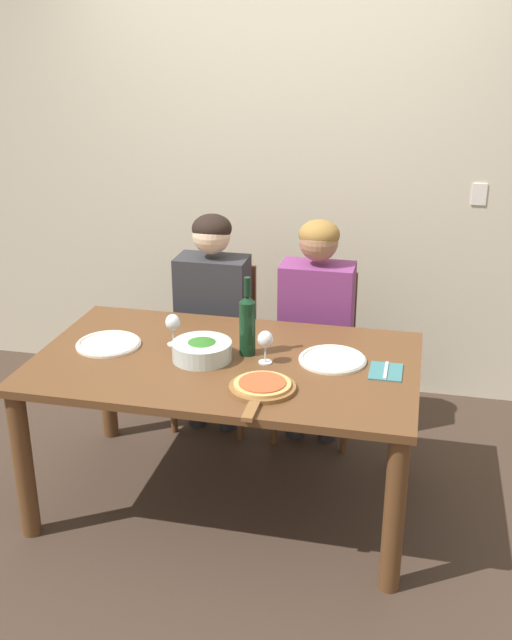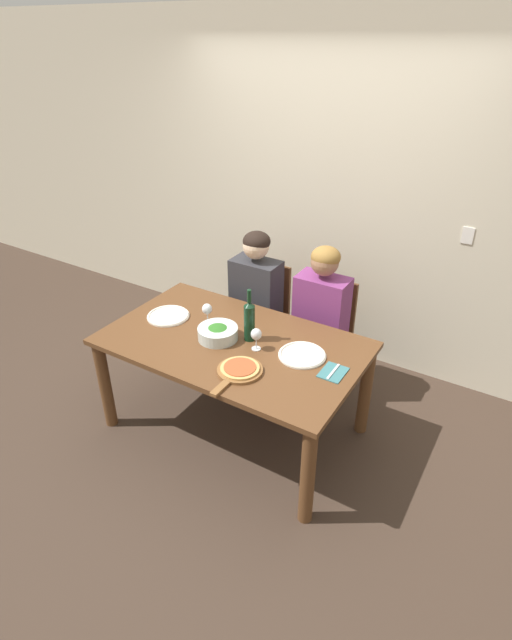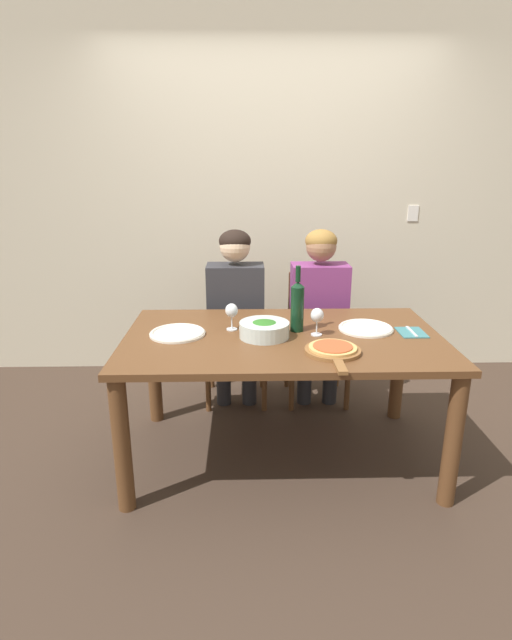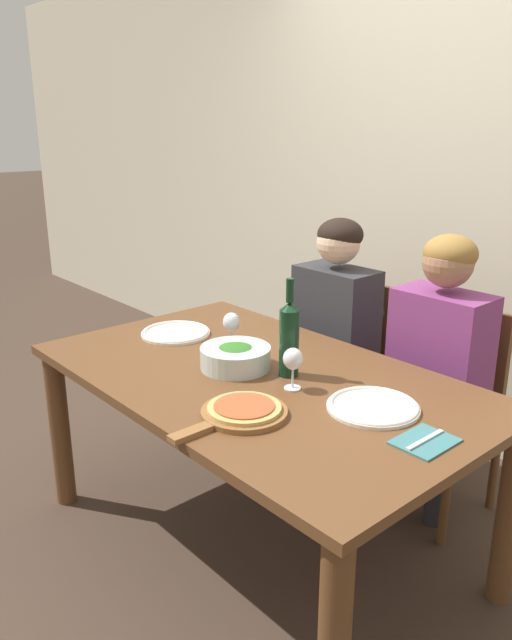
{
  "view_description": "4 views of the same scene",
  "coord_description": "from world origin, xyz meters",
  "px_view_note": "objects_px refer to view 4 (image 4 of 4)",
  "views": [
    {
      "loc": [
        0.81,
        -2.93,
        2.12
      ],
      "look_at": [
        0.12,
        0.1,
        0.9
      ],
      "focal_mm": 42.0,
      "sensor_mm": 36.0,
      "label": 1
    },
    {
      "loc": [
        1.57,
        -2.27,
        2.51
      ],
      "look_at": [
        0.1,
        0.12,
        0.87
      ],
      "focal_mm": 28.0,
      "sensor_mm": 36.0,
      "label": 2
    },
    {
      "loc": [
        -0.21,
        -2.53,
        1.63
      ],
      "look_at": [
        -0.14,
        0.06,
        0.81
      ],
      "focal_mm": 28.0,
      "sensor_mm": 36.0,
      "label": 3
    },
    {
      "loc": [
        1.59,
        -1.41,
        1.62
      ],
      "look_at": [
        -0.04,
        0.02,
        0.93
      ],
      "focal_mm": 35.0,
      "sensor_mm": 36.0,
      "label": 4
    }
  ],
  "objects_px": {
    "dinner_plate_right": "(373,407)",
    "chair_left": "(346,365)",
    "broccoli_bowl": "(236,357)",
    "wine_glass_left": "(231,324)",
    "person_man": "(437,353)",
    "pizza_on_board": "(242,411)",
    "wine_glass_right": "(293,361)",
    "person_woman": "(333,321)",
    "dinner_plate_left": "(176,333)",
    "wine_bottle": "(289,337)",
    "fork_on_napkin": "(425,441)",
    "chair_right": "(447,402)"
  },
  "relations": [
    {
      "from": "dinner_plate_right",
      "to": "chair_left",
      "type": "bearing_deg",
      "value": 134.98
    },
    {
      "from": "broccoli_bowl",
      "to": "wine_glass_left",
      "type": "bearing_deg",
      "value": 144.65
    },
    {
      "from": "person_man",
      "to": "pizza_on_board",
      "type": "bearing_deg",
      "value": -94.5
    },
    {
      "from": "pizza_on_board",
      "to": "wine_glass_right",
      "type": "bearing_deg",
      "value": 99.18
    },
    {
      "from": "person_woman",
      "to": "dinner_plate_right",
      "type": "relative_size",
      "value": 4.04
    },
    {
      "from": "person_man",
      "to": "broccoli_bowl",
      "type": "xyz_separation_m",
      "value": [
        -0.4,
        -0.73,
        0.05
      ]
    },
    {
      "from": "person_man",
      "to": "wine_glass_right",
      "type": "relative_size",
      "value": 8.01
    },
    {
      "from": "pizza_on_board",
      "to": "chair_left",
      "type": "bearing_deg",
      "value": 114.34
    },
    {
      "from": "broccoli_bowl",
      "to": "dinner_plate_left",
      "type": "relative_size",
      "value": 0.89
    },
    {
      "from": "dinner_plate_right",
      "to": "wine_glass_left",
      "type": "bearing_deg",
      "value": 178.55
    },
    {
      "from": "dinner_plate_right",
      "to": "wine_glass_left",
      "type": "relative_size",
      "value": 1.98
    },
    {
      "from": "wine_bottle",
      "to": "dinner_plate_left",
      "type": "relative_size",
      "value": 1.22
    },
    {
      "from": "dinner_plate_left",
      "to": "person_woman",
      "type": "bearing_deg",
      "value": 66.04
    },
    {
      "from": "wine_glass_left",
      "to": "pizza_on_board",
      "type": "bearing_deg",
      "value": -36.26
    },
    {
      "from": "dinner_plate_left",
      "to": "wine_glass_left",
      "type": "height_order",
      "value": "wine_glass_left"
    },
    {
      "from": "chair_left",
      "to": "dinner_plate_right",
      "type": "bearing_deg",
      "value": -45.02
    },
    {
      "from": "broccoli_bowl",
      "to": "dinner_plate_right",
      "type": "bearing_deg",
      "value": 10.51
    },
    {
      "from": "chair_left",
      "to": "person_woman",
      "type": "distance_m",
      "value": 0.27
    },
    {
      "from": "broccoli_bowl",
      "to": "dinner_plate_left",
      "type": "distance_m",
      "value": 0.47
    },
    {
      "from": "person_man",
      "to": "wine_glass_right",
      "type": "height_order",
      "value": "person_man"
    },
    {
      "from": "dinner_plate_left",
      "to": "dinner_plate_right",
      "type": "relative_size",
      "value": 1.0
    },
    {
      "from": "dinner_plate_left",
      "to": "wine_glass_left",
      "type": "xyz_separation_m",
      "value": [
        0.29,
        0.08,
        0.1
      ]
    },
    {
      "from": "chair_left",
      "to": "broccoli_bowl",
      "type": "height_order",
      "value": "chair_left"
    },
    {
      "from": "chair_left",
      "to": "fork_on_napkin",
      "type": "height_order",
      "value": "chair_left"
    },
    {
      "from": "broccoli_bowl",
      "to": "wine_bottle",
      "type": "bearing_deg",
      "value": 28.53
    },
    {
      "from": "pizza_on_board",
      "to": "wine_glass_right",
      "type": "relative_size",
      "value": 2.76
    },
    {
      "from": "chair_left",
      "to": "broccoli_bowl",
      "type": "relative_size",
      "value": 3.3
    },
    {
      "from": "chair_left",
      "to": "dinner_plate_left",
      "type": "relative_size",
      "value": 2.94
    },
    {
      "from": "dinner_plate_left",
      "to": "pizza_on_board",
      "type": "relative_size",
      "value": 0.72
    },
    {
      "from": "chair_right",
      "to": "person_man",
      "type": "xyz_separation_m",
      "value": [
        0.0,
        -0.11,
        0.25
      ]
    },
    {
      "from": "dinner_plate_left",
      "to": "broccoli_bowl",
      "type": "bearing_deg",
      "value": -5.77
    },
    {
      "from": "chair_right",
      "to": "wine_glass_left",
      "type": "xyz_separation_m",
      "value": [
        -0.58,
        -0.71,
        0.37
      ]
    },
    {
      "from": "pizza_on_board",
      "to": "wine_bottle",
      "type": "bearing_deg",
      "value": 112.53
    },
    {
      "from": "broccoli_bowl",
      "to": "fork_on_napkin",
      "type": "distance_m",
      "value": 0.81
    },
    {
      "from": "wine_glass_left",
      "to": "fork_on_napkin",
      "type": "height_order",
      "value": "wine_glass_left"
    },
    {
      "from": "pizza_on_board",
      "to": "wine_glass_left",
      "type": "height_order",
      "value": "wine_glass_left"
    },
    {
      "from": "wine_bottle",
      "to": "dinner_plate_right",
      "type": "bearing_deg",
      "value": 0.86
    },
    {
      "from": "person_woman",
      "to": "person_man",
      "type": "relative_size",
      "value": 1.0
    },
    {
      "from": "broccoli_bowl",
      "to": "fork_on_napkin",
      "type": "xyz_separation_m",
      "value": [
        0.81,
        0.05,
        -0.04
      ]
    },
    {
      "from": "fork_on_napkin",
      "to": "wine_glass_right",
      "type": "bearing_deg",
      "value": -177.82
    },
    {
      "from": "person_man",
      "to": "dinner_plate_left",
      "type": "bearing_deg",
      "value": -141.86
    },
    {
      "from": "chair_right",
      "to": "person_woman",
      "type": "xyz_separation_m",
      "value": [
        -0.57,
        -0.11,
        0.25
      ]
    },
    {
      "from": "wine_glass_right",
      "to": "fork_on_napkin",
      "type": "bearing_deg",
      "value": 2.18
    },
    {
      "from": "dinner_plate_left",
      "to": "pizza_on_board",
      "type": "xyz_separation_m",
      "value": [
        0.79,
        -0.29,
        0.01
      ]
    },
    {
      "from": "dinner_plate_right",
      "to": "fork_on_napkin",
      "type": "bearing_deg",
      "value": -14.24
    },
    {
      "from": "wine_glass_left",
      "to": "wine_glass_right",
      "type": "xyz_separation_m",
      "value": [
        0.46,
        -0.1,
        0.0
      ]
    },
    {
      "from": "dinner_plate_left",
      "to": "wine_bottle",
      "type": "bearing_deg",
      "value": 4.63
    },
    {
      "from": "wine_glass_right",
      "to": "fork_on_napkin",
      "type": "distance_m",
      "value": 0.53
    },
    {
      "from": "dinner_plate_left",
      "to": "dinner_plate_right",
      "type": "distance_m",
      "value": 1.04
    },
    {
      "from": "dinner_plate_left",
      "to": "chair_right",
      "type": "bearing_deg",
      "value": 42.32
    }
  ]
}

